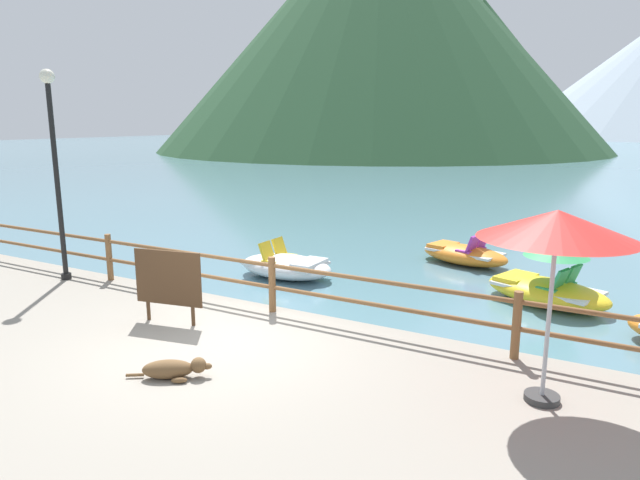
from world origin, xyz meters
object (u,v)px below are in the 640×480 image
Objects in this scene: beach_umbrella at (557,227)px; lamp_post at (55,156)px; sign_board at (168,279)px; dog_resting at (174,369)px; pedal_boat_0 at (286,266)px; pedal_boat_2 at (464,254)px; pedal_boat_3 at (548,285)px.

lamp_post is at bearing 175.80° from beach_umbrella.
dog_resting is (1.46, -1.46, -0.61)m from sign_board.
lamp_post is 5.36m from pedal_boat_0.
lamp_post reaches higher than pedal_boat_0.
beach_umbrella is 8.33m from pedal_boat_2.
lamp_post reaches higher than pedal_boat_3.
pedal_boat_2 is at bearing 46.90° from lamp_post.
dog_resting is (-4.14, -1.64, -1.92)m from beach_umbrella.
sign_board is at bearing -82.38° from pedal_boat_0.
sign_board reaches higher than pedal_boat_0.
sign_board is 0.52× the size of pedal_boat_0.
lamp_post reaches higher than beach_umbrella.
lamp_post is 9.68m from pedal_boat_2.
dog_resting is 0.41× the size of pedal_boat_0.
beach_umbrella is 0.88× the size of pedal_boat_2.
beach_umbrella is 0.98× the size of pedal_boat_0.
dog_resting is at bearing -158.43° from beach_umbrella.
pedal_boat_3 is at bearing 96.92° from beach_umbrella.
dog_resting is (5.15, -2.32, -2.37)m from lamp_post.
pedal_boat_3 is (2.31, -2.39, 0.13)m from pedal_boat_2.
sign_board is 7.29m from pedal_boat_3.
lamp_post is at bearing -153.04° from pedal_boat_3.
pedal_boat_2 is (2.67, 7.65, -0.87)m from sign_board.
pedal_boat_3 reaches higher than pedal_boat_0.
beach_umbrella reaches higher than pedal_boat_0.
pedal_boat_3 is (3.52, 6.73, -0.13)m from dog_resting.
pedal_boat_3 is at bearing 62.38° from dog_resting.
lamp_post is at bearing -131.60° from pedal_boat_0.
dog_resting is at bearing -117.62° from pedal_boat_3.
pedal_boat_0 is 4.63m from pedal_boat_2.
beach_umbrella is at bearing -83.08° from pedal_boat_3.
beach_umbrella is at bearing 21.57° from dog_resting.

